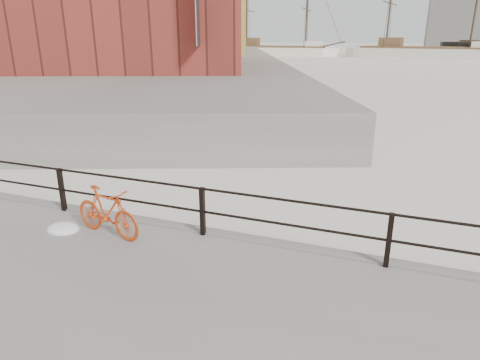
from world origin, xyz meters
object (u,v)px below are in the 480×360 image
Objects in this scene: bicycle at (107,212)px; schooner_left at (275,55)px; schooner_mid at (424,58)px; workboat_near at (150,73)px; workboat_far at (144,64)px.

schooner_left is (-19.84, 79.43, -0.85)m from bicycle.
schooner_mid reaches higher than bicycle.
schooner_mid is at bearing 21.56° from workboat_near.
schooner_mid is 2.36× the size of workboat_near.
workboat_far is at bearing 132.99° from bicycle.
bicycle is 41.25m from workboat_near.
schooner_left is 2.05× the size of workboat_near.
bicycle is 79.40m from schooner_mid.
schooner_left is at bearing 65.55° from workboat_far.
workboat_far reaches higher than bicycle.
workboat_far is (-30.03, 47.76, -0.85)m from bicycle.
bicycle is 0.06× the size of schooner_mid.
workboat_near is (-1.38, -44.06, 0.00)m from schooner_left.
schooner_left is 2.27× the size of workboat_far.
schooner_mid is at bearing 95.17° from bicycle.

